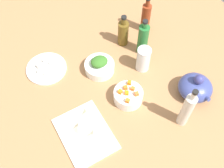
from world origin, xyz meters
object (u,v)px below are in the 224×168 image
(bowl_carrots, at_px, (128,96))
(drinking_glass_0, at_px, (143,59))
(plate_tofu, at_px, (47,69))
(bottle_1, at_px, (187,110))
(bottle_3, at_px, (146,17))
(bottle_2, at_px, (123,33))
(bowl_greens, at_px, (99,67))
(bottle_0, at_px, (143,39))
(cutting_board, at_px, (85,134))
(teapot, at_px, (195,87))

(bowl_carrots, xyz_separation_m, drinking_glass_0, (-0.13, 0.17, 0.04))
(plate_tofu, xyz_separation_m, bottle_1, (0.59, 0.45, 0.11))
(bottle_1, distance_m, bottle_3, 0.62)
(bottle_2, distance_m, bottle_3, 0.17)
(bowl_greens, relative_size, bowl_carrots, 1.09)
(bottle_0, xyz_separation_m, drinking_glass_0, (0.10, -0.06, -0.03))
(cutting_board, relative_size, plate_tofu, 1.32)
(bowl_greens, bearing_deg, cutting_board, -36.34)
(cutting_board, distance_m, drinking_glass_0, 0.48)
(bowl_carrots, bearing_deg, drinking_glass_0, 129.14)
(bottle_1, height_order, drinking_glass_0, bottle_1)
(teapot, bearing_deg, bottle_1, -55.31)
(bottle_0, height_order, drinking_glass_0, bottle_0)
(bowl_greens, height_order, bowl_carrots, bowl_carrots)
(bottle_3, bearing_deg, bottle_1, -15.44)
(bottle_0, relative_size, bottle_1, 0.85)
(plate_tofu, xyz_separation_m, bottle_0, (0.13, 0.51, 0.09))
(plate_tofu, height_order, teapot, teapot)
(drinking_glass_0, bearing_deg, bottle_1, -0.56)
(bowl_carrots, distance_m, bottle_2, 0.38)
(bowl_greens, distance_m, bottle_0, 0.28)
(bowl_greens, bearing_deg, bottle_1, 24.99)
(bowl_carrots, xyz_separation_m, bottle_2, (-0.34, 0.16, 0.05))
(bowl_greens, distance_m, bowl_carrots, 0.23)
(bottle_1, relative_size, drinking_glass_0, 1.87)
(bottle_0, distance_m, bottle_2, 0.12)
(bowl_carrots, bearing_deg, plate_tofu, -141.37)
(bowl_carrots, bearing_deg, bottle_3, 138.74)
(bowl_greens, distance_m, drinking_glass_0, 0.24)
(bottle_0, xyz_separation_m, bottle_1, (0.46, -0.06, 0.01))
(cutting_board, relative_size, bottle_0, 1.25)
(plate_tofu, relative_size, bowl_greens, 1.37)
(bowl_carrots, bearing_deg, teapot, 67.94)
(cutting_board, height_order, bottle_3, bottle_3)
(cutting_board, height_order, bowl_carrots, bowl_carrots)
(bottle_0, relative_size, drinking_glass_0, 1.59)
(teapot, bearing_deg, bottle_2, -162.83)
(cutting_board, distance_m, bottle_2, 0.60)
(plate_tofu, bearing_deg, bowl_greens, 60.39)
(drinking_glass_0, bearing_deg, plate_tofu, -116.70)
(plate_tofu, distance_m, bottle_2, 0.46)
(bowl_greens, bearing_deg, drinking_glass_0, 66.82)
(drinking_glass_0, bearing_deg, bottle_3, 145.86)
(bottle_1, bearing_deg, cutting_board, -109.65)
(cutting_board, relative_size, bottle_1, 1.06)
(cutting_board, xyz_separation_m, teapot, (0.05, 0.57, 0.05))
(cutting_board, relative_size, teapot, 1.54)
(bowl_greens, distance_m, bottle_1, 0.50)
(teapot, relative_size, bottle_2, 0.94)
(plate_tofu, xyz_separation_m, drinking_glass_0, (0.23, 0.46, 0.06))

